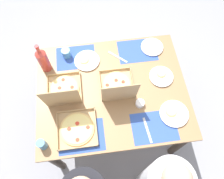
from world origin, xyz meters
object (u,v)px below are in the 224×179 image
cup_red (42,144)px  condiment_bowl (140,103)px  pizza_box_center (64,90)px  pizza_box_corner_left (77,129)px  soda_bottle (43,60)px  plate_near_left (87,61)px  plate_middle (152,47)px  plate_near_right (161,76)px  plate_far_left (174,113)px  pizza_box_edge_far (117,86)px  cup_clear_left (66,53)px

cup_red → condiment_bowl: size_ratio=1.37×
pizza_box_center → cup_red: 0.46m
pizza_box_corner_left → soda_bottle: soda_bottle is taller
condiment_bowl → plate_near_left: bearing=-50.3°
plate_near_left → soda_bottle: 0.38m
plate_middle → pizza_box_center: bearing=23.8°
pizza_box_center → plate_near_right: bearing=-176.8°
pizza_box_corner_left → plate_near_right: bearing=-153.6°
plate_far_left → plate_near_right: same height
pizza_box_corner_left → plate_middle: (-0.75, -0.70, -0.00)m
plate_near_right → plate_near_left: 0.69m
plate_near_right → soda_bottle: bearing=-12.6°
pizza_box_corner_left → plate_near_right: pizza_box_corner_left is taller
cup_red → condiment_bowl: 0.83m
pizza_box_edge_far → plate_near_left: (0.24, -0.31, -0.04)m
pizza_box_corner_left → cup_red: cup_red is taller
pizza_box_edge_far → soda_bottle: size_ratio=1.01×
condiment_bowl → plate_middle: bearing=-111.8°
cup_red → cup_clear_left: 0.84m
condiment_bowl → plate_near_right: bearing=-135.2°
pizza_box_corner_left → plate_far_left: bearing=-178.1°
pizza_box_center → cup_clear_left: (-0.04, -0.38, -0.01)m
plate_middle → plate_near_left: 0.63m
pizza_box_center → cup_clear_left: bearing=-95.3°
plate_far_left → cup_clear_left: cup_clear_left is taller
pizza_box_edge_far → plate_near_left: bearing=-52.9°
pizza_box_edge_far → pizza_box_corner_left: bearing=41.0°
condiment_bowl → pizza_box_corner_left: bearing=15.3°
plate_far_left → cup_clear_left: 1.08m
plate_middle → cup_clear_left: size_ratio=2.37×
plate_middle → pizza_box_corner_left: bearing=43.0°
cup_red → condiment_bowl: cup_red is taller
pizza_box_center → condiment_bowl: size_ratio=4.44×
pizza_box_edge_far → plate_near_left: size_ratio=1.42×
pizza_box_edge_far → plate_far_left: 0.52m
pizza_box_corner_left → cup_red: (0.26, 0.10, 0.04)m
plate_middle → plate_near_right: plate_near_right is taller
soda_bottle → plate_middle: bearing=-174.3°
cup_red → cup_clear_left: cup_red is taller
plate_near_right → soda_bottle: size_ratio=0.65×
pizza_box_corner_left → pizza_box_edge_far: bearing=-139.0°
plate_near_left → cup_red: (0.39, 0.73, 0.04)m
cup_red → plate_near_right: bearing=-155.1°
cup_red → cup_clear_left: size_ratio=1.14×
pizza_box_corner_left → cup_red: size_ratio=3.06×
plate_far_left → cup_red: size_ratio=2.34×
pizza_box_center → soda_bottle: size_ratio=1.02×
pizza_box_corner_left → plate_middle: 1.03m
cup_red → soda_bottle: bearing=-92.2°
pizza_box_edge_far → cup_clear_left: pizza_box_edge_far is taller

